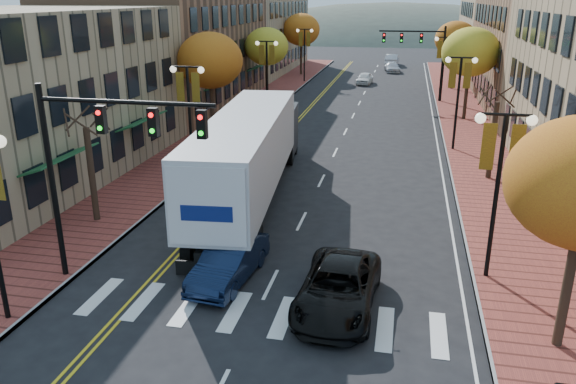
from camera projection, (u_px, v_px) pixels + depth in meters
The scene contains 29 objects.
ground at pixel (238, 350), 16.17m from camera, with size 200.00×200.00×0.00m, color black.
sidewalk_left at pixel (246, 114), 47.89m from camera, with size 4.00×85.00×0.15m, color brown.
sidewalk_right at pixel (465, 123), 44.41m from camera, with size 4.00×85.00×0.15m, color brown.
building_left_near at pixel (0, 98), 29.97m from camera, with size 12.00×22.00×9.00m, color #9E8966.
building_left_mid at pixel (170, 44), 50.87m from camera, with size 12.00×24.00×11.00m, color brown.
building_left_far at pixel (246, 34), 74.20m from camera, with size 12.00×26.00×9.50m, color #9E8966.
building_right_mid at pixel (573, 51), 49.70m from camera, with size 15.00×24.00×10.00m, color brown.
building_right_far at pixel (527, 30), 69.85m from camera, with size 15.00×20.00×11.00m, color #9E8966.
tree_left_a at pixel (92, 175), 24.55m from camera, with size 0.28×0.28×4.20m.
tree_left_b at pixel (210, 61), 38.26m from camera, with size 4.48×4.48×7.21m.
tree_left_c at pixel (267, 47), 53.16m from camera, with size 4.16×4.16×6.69m.
tree_left_d at pixel (301, 30), 69.60m from camera, with size 4.61×4.61×7.42m.
tree_right_b at pixel (492, 141), 30.30m from camera, with size 0.28×0.28×4.20m.
tree_right_c at pixel (471, 52), 44.01m from camera, with size 4.48×4.48×7.21m.
tree_right_d at pixel (456, 39), 58.83m from camera, with size 4.35×4.35×7.00m.
lamp_left_b at pixel (189, 98), 30.97m from camera, with size 1.96×0.36×6.05m.
lamp_left_c at pixel (267, 62), 47.58m from camera, with size 1.96×0.36×6.05m.
lamp_left_d at pixel (305, 45), 64.20m from camera, with size 1.96×0.36×6.05m.
lamp_right_a at pixel (500, 165), 18.83m from camera, with size 1.96×0.36×6.05m.
lamp_right_b at pixel (459, 85), 35.45m from camera, with size 1.96×0.36×6.05m.
lamp_right_c at pixel (444, 56), 52.07m from camera, with size 1.96×0.36×6.05m.
traffic_mast_near at pixel (99, 149), 18.36m from camera, with size 6.10×0.35×7.00m.
traffic_mast_far at pixel (422, 49), 52.25m from camera, with size 6.10×0.34×7.00m.
semi_truck at pixel (252, 148), 27.26m from camera, with size 4.58×18.23×4.51m.
navy_sedan at pixel (229, 262), 19.94m from camera, with size 1.52×4.37×1.44m, color black.
black_suv at pixel (338, 288), 18.14m from camera, with size 2.41×5.23×1.45m, color black.
car_far_white at pixel (365, 78), 64.20m from camera, with size 1.55×3.86×1.32m, color white.
car_far_silver at pixel (392, 67), 74.22m from camera, with size 1.80×4.44×1.29m, color #B7B8BF.
car_far_oncoming at pixel (392, 60), 81.03m from camera, with size 1.70×4.87×1.60m, color #B3B2BA.
Camera 1 is at (4.23, -13.15, 9.69)m, focal length 35.00 mm.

